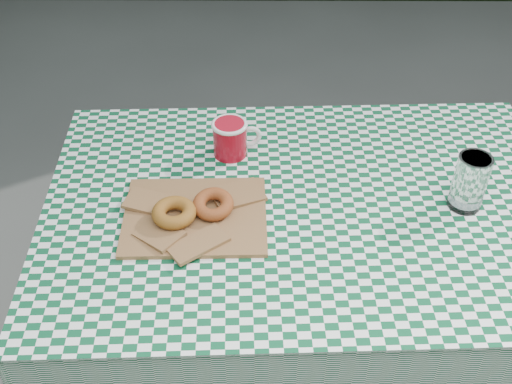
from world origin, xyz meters
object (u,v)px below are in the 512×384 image
table (300,308)px  paper_bag (195,215)px  coffee_mug (230,139)px  drinking_glass (470,182)px

table → paper_bag: 0.47m
table → coffee_mug: (-0.19, 0.19, 0.43)m
table → coffee_mug: bearing=132.3°
table → paper_bag: paper_bag is taller
table → drinking_glass: (0.36, -0.00, 0.45)m
paper_bag → drinking_glass: (0.62, 0.05, 0.06)m
drinking_glass → coffee_mug: bearing=160.6°
table → drinking_glass: size_ratio=8.78×
coffee_mug → drinking_glass: (0.55, -0.19, 0.02)m
table → coffee_mug: size_ratio=7.21×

